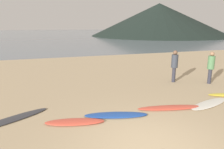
{
  "coord_description": "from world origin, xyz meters",
  "views": [
    {
      "loc": [
        -2.37,
        -4.15,
        3.11
      ],
      "look_at": [
        0.81,
        5.66,
        0.6
      ],
      "focal_mm": 33.28,
      "sensor_mm": 36.0,
      "label": 1
    }
  ],
  "objects_px": {
    "surfboard_0": "(11,119)",
    "person_1": "(211,65)",
    "surfboard_4": "(209,104)",
    "surfboard_3": "(170,108)",
    "surfboard_1": "(75,122)",
    "surfboard_2": "(116,115)",
    "person_0": "(175,64)"
  },
  "relations": [
    {
      "from": "surfboard_4",
      "to": "person_0",
      "type": "relative_size",
      "value": 1.26
    },
    {
      "from": "surfboard_1",
      "to": "surfboard_4",
      "type": "relative_size",
      "value": 0.87
    },
    {
      "from": "person_1",
      "to": "surfboard_3",
      "type": "bearing_deg",
      "value": -47.92
    },
    {
      "from": "surfboard_1",
      "to": "person_0",
      "type": "xyz_separation_m",
      "value": [
        5.88,
        3.26,
        0.98
      ]
    },
    {
      "from": "surfboard_0",
      "to": "person_0",
      "type": "distance_m",
      "value": 8.29
    },
    {
      "from": "surfboard_2",
      "to": "surfboard_4",
      "type": "relative_size",
      "value": 1.01
    },
    {
      "from": "surfboard_2",
      "to": "surfboard_3",
      "type": "relative_size",
      "value": 0.88
    },
    {
      "from": "surfboard_2",
      "to": "surfboard_4",
      "type": "xyz_separation_m",
      "value": [
        3.88,
        -0.13,
        -0.01
      ]
    },
    {
      "from": "surfboard_3",
      "to": "surfboard_1",
      "type": "bearing_deg",
      "value": -167.08
    },
    {
      "from": "surfboard_2",
      "to": "person_0",
      "type": "relative_size",
      "value": 1.27
    },
    {
      "from": "surfboard_1",
      "to": "surfboard_2",
      "type": "height_order",
      "value": "surfboard_1"
    },
    {
      "from": "surfboard_3",
      "to": "surfboard_4",
      "type": "height_order",
      "value": "surfboard_3"
    },
    {
      "from": "surfboard_1",
      "to": "person_1",
      "type": "bearing_deg",
      "value": 31.08
    },
    {
      "from": "surfboard_0",
      "to": "surfboard_1",
      "type": "bearing_deg",
      "value": -52.42
    },
    {
      "from": "person_0",
      "to": "surfboard_2",
      "type": "bearing_deg",
      "value": -108.72
    },
    {
      "from": "surfboard_0",
      "to": "person_1",
      "type": "height_order",
      "value": "person_1"
    },
    {
      "from": "person_0",
      "to": "person_1",
      "type": "height_order",
      "value": "person_0"
    },
    {
      "from": "person_0",
      "to": "person_1",
      "type": "distance_m",
      "value": 1.86
    },
    {
      "from": "surfboard_2",
      "to": "surfboard_4",
      "type": "bearing_deg",
      "value": 12.89
    },
    {
      "from": "surfboard_0",
      "to": "surfboard_4",
      "type": "height_order",
      "value": "surfboard_4"
    },
    {
      "from": "surfboard_1",
      "to": "surfboard_2",
      "type": "xyz_separation_m",
      "value": [
        1.44,
        0.09,
        -0.01
      ]
    },
    {
      "from": "surfboard_0",
      "to": "person_0",
      "type": "height_order",
      "value": "person_0"
    },
    {
      "from": "surfboard_2",
      "to": "surfboard_3",
      "type": "bearing_deg",
      "value": 14.39
    },
    {
      "from": "surfboard_4",
      "to": "person_0",
      "type": "height_order",
      "value": "person_0"
    },
    {
      "from": "surfboard_3",
      "to": "person_1",
      "type": "height_order",
      "value": "person_1"
    },
    {
      "from": "surfboard_0",
      "to": "surfboard_2",
      "type": "distance_m",
      "value": 3.51
    },
    {
      "from": "person_0",
      "to": "surfboard_3",
      "type": "bearing_deg",
      "value": -89.86
    },
    {
      "from": "surfboard_3",
      "to": "person_0",
      "type": "bearing_deg",
      "value": 66.02
    },
    {
      "from": "surfboard_3",
      "to": "person_0",
      "type": "distance_m",
      "value": 4.04
    },
    {
      "from": "surfboard_3",
      "to": "person_1",
      "type": "relative_size",
      "value": 1.46
    },
    {
      "from": "surfboard_0",
      "to": "person_1",
      "type": "relative_size",
      "value": 1.49
    },
    {
      "from": "surfboard_3",
      "to": "surfboard_4",
      "type": "distance_m",
      "value": 1.73
    }
  ]
}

